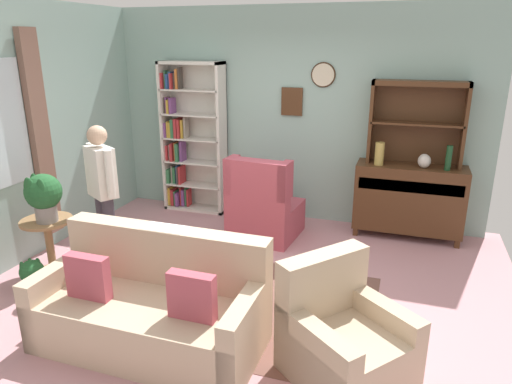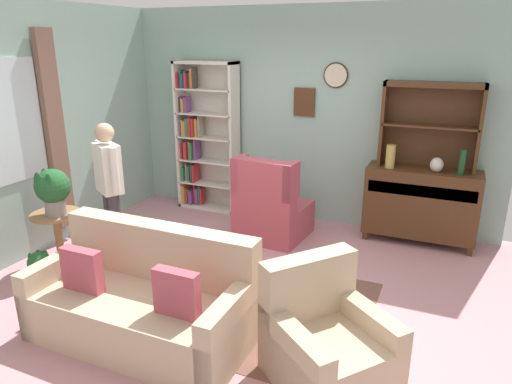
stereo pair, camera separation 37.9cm
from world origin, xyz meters
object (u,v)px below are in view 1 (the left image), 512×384
Objects in this scene: sideboard at (409,198)px; armchair_floral at (343,341)px; bookshelf at (189,140)px; plant_stand at (49,240)px; couch_floral at (153,308)px; wingback_chair at (263,209)px; sideboard_hutch at (418,111)px; person_reading at (103,188)px; bottle_wine at (449,158)px; potted_plant_large at (43,194)px; coffee_table at (206,264)px; potted_plant_small at (32,273)px; vase_tall at (379,154)px; book_stack at (191,251)px; vase_round at (424,161)px.

sideboard is 1.21× the size of armchair_floral.
plant_stand is at bearing -102.68° from bookshelf.
wingback_chair is at bearing 84.71° from couch_floral.
wingback_chair is (-1.69, -0.73, -1.18)m from sideboard_hutch.
bookshelf is 1.99m from person_reading.
bookshelf is at bearing 132.01° from armchair_floral.
bottle_wine is 3.72m from couch_floral.
bottle_wine is 0.59× the size of potted_plant_large.
bottle_wine is 0.37× the size of coffee_table.
potted_plant_large is at bearing -137.77° from wingback_chair.
vase_tall is at bearing 39.08° from potted_plant_small.
coffee_table is 0.19m from book_stack.
armchair_floral is at bearing -47.99° from bookshelf.
sideboard_hutch reaches higher than vase_round.
bookshelf reaches higher than vase_round.
bottle_wine is 0.16× the size of couch_floral.
armchair_floral is 1.77× the size of plant_stand.
sideboard_hutch is 6.47× the size of vase_round.
bookshelf is 1.35× the size of person_reading.
bookshelf reaches higher than bottle_wine.
bottle_wine is at bearing -26.96° from sideboard_hutch.
bottle_wine is 0.19× the size of person_reading.
couch_floral is 1.16× the size of person_reading.
bookshelf is 7.60× the size of vase_tall.
bottle_wine is 4.67m from potted_plant_small.
sideboard is 1.06m from sideboard_hutch.
wingback_chair reaches higher than coffee_table.
vase_round is 3.57m from couch_floral.
vase_tall is 0.45× the size of plant_stand.
wingback_chair reaches higher than plant_stand.
couch_floral is 1.72× the size of wingback_chair.
sideboard is 4.18m from potted_plant_large.
sideboard is at bearing 50.72° from coffee_table.
vase_tall is 0.15× the size of couch_floral.
book_stack reaches higher than potted_plant_small.
sideboard_hutch is at bearing 23.48° from wingback_chair.
sideboard_hutch is at bearing 34.15° from potted_plant_large.
bookshelf is 2.64m from vase_tall.
sideboard is 2.61× the size of potted_plant_large.
bottle_wine reaches higher than armchair_floral.
armchair_floral is 1.54m from coffee_table.
potted_plant_small is at bearing -99.43° from bookshelf.
bookshelf is 2.66m from coffee_table.
vase_tall is 0.18× the size of person_reading.
wingback_chair reaches higher than book_stack.
wingback_chair is at bearing 43.58° from person_reading.
bottle_wine is at bearing 14.45° from wingback_chair.
vase_round reaches higher than coffee_table.
bottle_wine is 3.88m from person_reading.
plant_stand reaches higher than book_stack.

